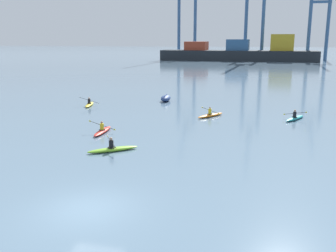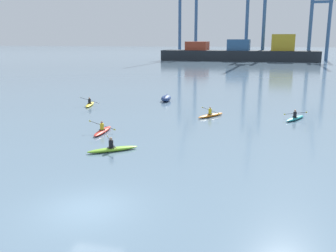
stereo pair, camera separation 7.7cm
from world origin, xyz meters
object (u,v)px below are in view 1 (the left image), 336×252
at_px(gantry_crane_east_mid, 320,13).
at_px(kayak_yellow, 89,104).
at_px(gantry_crane_west, 187,9).
at_px(kayak_lime, 113,149).
at_px(kayak_orange, 210,115).
at_px(gantry_crane_west_mid, 255,6).
at_px(kayak_teal, 295,118).
at_px(capsized_dinghy, 166,98).
at_px(kayak_red, 102,131).
at_px(container_barge, 240,53).

height_order(gantry_crane_east_mid, kayak_yellow, gantry_crane_east_mid).
bearing_deg(gantry_crane_west, kayak_yellow, -82.90).
height_order(kayak_lime, kayak_orange, same).
xyz_separation_m(gantry_crane_west_mid, kayak_teal, (9.12, -108.08, -18.73)).
distance_m(capsized_dinghy, kayak_red, 16.53).
xyz_separation_m(container_barge, gantry_crane_east_mid, (26.38, 9.54, 13.56)).
bearing_deg(gantry_crane_west_mid, capsized_dinghy, -92.95).
relative_size(kayak_teal, kayak_lime, 1.09).
bearing_deg(kayak_orange, kayak_yellow, 169.51).
distance_m(gantry_crane_west_mid, gantry_crane_east_mid, 22.49).
bearing_deg(gantry_crane_east_mid, capsized_dinghy, -104.78).
xyz_separation_m(container_barge, kayak_teal, (13.34, -101.46, -2.61)).
bearing_deg(capsized_dinghy, kayak_orange, -50.10).
bearing_deg(capsized_dinghy, kayak_lime, -83.98).
height_order(container_barge, kayak_lime, container_barge).
xyz_separation_m(gantry_crane_west, capsized_dinghy, (21.62, -109.44, -18.62)).
bearing_deg(kayak_yellow, gantry_crane_east_mid, 72.35).
relative_size(gantry_crane_east_mid, kayak_orange, 9.92).
height_order(kayak_orange, kayak_red, kayak_red).
relative_size(kayak_orange, kayak_red, 0.93).
distance_m(kayak_lime, kayak_red, 5.30).
bearing_deg(gantry_crane_east_mid, gantry_crane_west_mid, -172.50).
distance_m(gantry_crane_east_mid, kayak_yellow, 115.56).
height_order(kayak_teal, kayak_orange, same).
xyz_separation_m(kayak_orange, kayak_red, (-7.21, -8.60, 0.00)).
bearing_deg(capsized_dinghy, gantry_crane_west, 101.18).
relative_size(gantry_crane_west_mid, kayak_lime, 13.63).
bearing_deg(kayak_teal, gantry_crane_west_mid, 94.82).
bearing_deg(kayak_red, gantry_crane_west, 99.48).
distance_m(gantry_crane_east_mid, capsized_dinghy, 108.43).
height_order(gantry_crane_west, kayak_orange, gantry_crane_west).
relative_size(container_barge, gantry_crane_east_mid, 1.70).
relative_size(gantry_crane_west, capsized_dinghy, 15.00).
bearing_deg(kayak_lime, gantry_crane_east_mid, 78.60).
distance_m(capsized_dinghy, kayak_teal, 16.07).
bearing_deg(gantry_crane_west, kayak_lime, -79.64).
distance_m(container_barge, kayak_yellow, 99.88).
height_order(container_barge, kayak_teal, container_barge).
xyz_separation_m(gantry_crane_east_mid, kayak_lime, (-25.14, -124.71, -16.17)).
xyz_separation_m(gantry_crane_east_mid, kayak_teal, (-13.04, -111.00, -16.17)).
distance_m(kayak_yellow, kayak_lime, 18.36).
relative_size(container_barge, kayak_red, 15.65).
height_order(gantry_crane_east_mid, kayak_lime, gantry_crane_east_mid).
height_order(kayak_yellow, kayak_red, kayak_yellow).
distance_m(container_barge, capsized_dinghy, 94.20).
xyz_separation_m(gantry_crane_west_mid, kayak_orange, (1.42, -108.70, -18.73)).
relative_size(gantry_crane_east_mid, kayak_yellow, 9.20).
bearing_deg(kayak_lime, kayak_yellow, 121.33).
bearing_deg(kayak_orange, gantry_crane_east_mid, 79.48).
bearing_deg(gantry_crane_east_mid, gantry_crane_west, 173.32).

